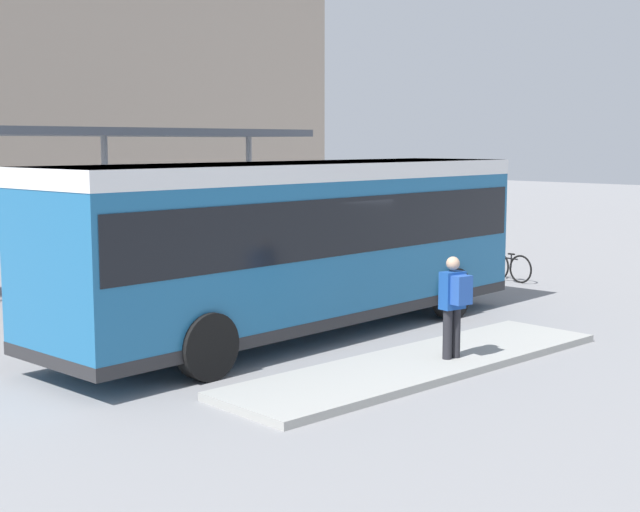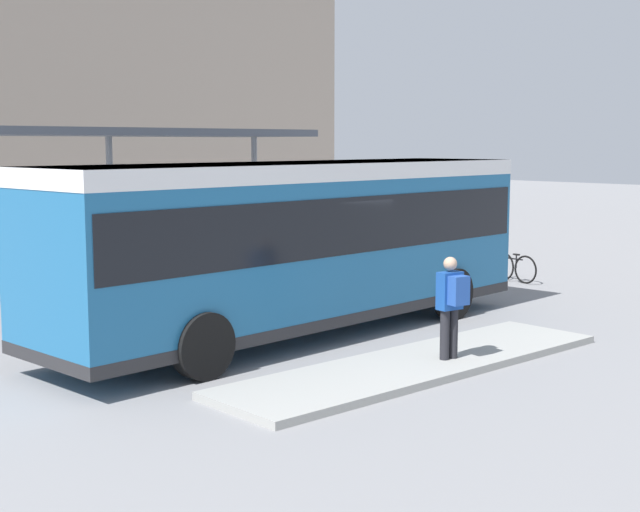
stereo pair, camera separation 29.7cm
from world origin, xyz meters
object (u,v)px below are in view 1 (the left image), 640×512
at_px(city_bus, 300,235).
at_px(bicycle_black, 506,267).
at_px(bicycle_white, 484,263).
at_px(pedestrian_waiting, 454,301).

bearing_deg(city_bus, bicycle_black, 4.37).
distance_m(city_bus, bicycle_white, 8.61).
bearing_deg(bicycle_black, bicycle_white, 1.17).
bearing_deg(pedestrian_waiting, bicycle_white, -48.50).
relative_size(city_bus, bicycle_white, 6.05).
height_order(bicycle_black, bicycle_white, bicycle_white).
bearing_deg(city_bus, pedestrian_waiting, -90.30).
height_order(pedestrian_waiting, bicycle_black, pedestrian_waiting).
relative_size(pedestrian_waiting, bicycle_black, 0.97).
relative_size(bicycle_black, bicycle_white, 0.97).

